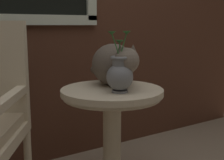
# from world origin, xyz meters

# --- Properties ---
(wicker_side_table) EXTENTS (0.58, 0.58, 0.63)m
(wicker_side_table) POSITION_xyz_m (0.15, 0.20, 0.45)
(wicker_side_table) COLOR beige
(wicker_side_table) RESTS_ON ground_plane
(cat) EXTENTS (0.29, 0.59, 0.26)m
(cat) POSITION_xyz_m (0.21, 0.27, 0.76)
(cat) COLOR brown
(cat) RESTS_ON wicker_side_table
(pewter_vase_with_ivy) EXTENTS (0.14, 0.14, 0.33)m
(pewter_vase_with_ivy) POSITION_xyz_m (0.13, 0.10, 0.73)
(pewter_vase_with_ivy) COLOR slate
(pewter_vase_with_ivy) RESTS_ON wicker_side_table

